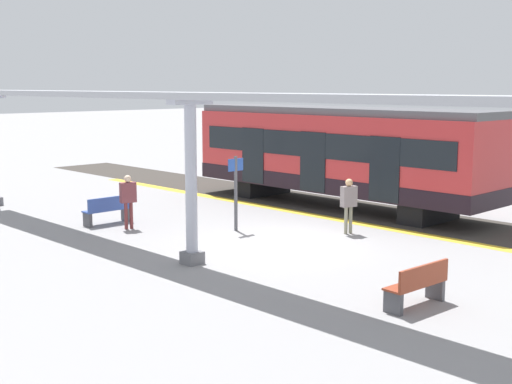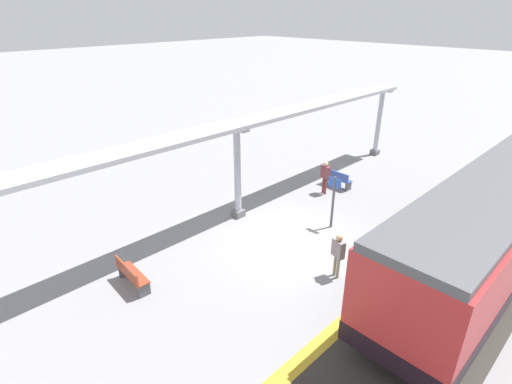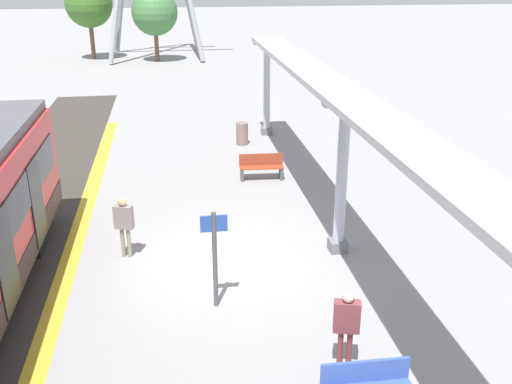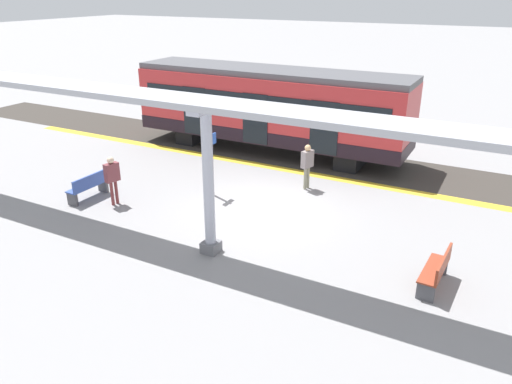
{
  "view_description": "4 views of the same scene",
  "coord_description": "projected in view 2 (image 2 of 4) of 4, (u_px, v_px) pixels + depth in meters",
  "views": [
    {
      "loc": [
        13.19,
        12.54,
        4.23
      ],
      "look_at": [
        0.6,
        -0.43,
        1.39
      ],
      "focal_mm": 47.76,
      "sensor_mm": 36.0,
      "label": 1
    },
    {
      "loc": [
        -7.78,
        9.93,
        8.04
      ],
      "look_at": [
        2.03,
        0.28,
        1.6
      ],
      "focal_mm": 27.59,
      "sensor_mm": 36.0,
      "label": 2
    },
    {
      "loc": [
        -0.78,
        -12.56,
        6.89
      ],
      "look_at": [
        1.2,
        0.52,
        1.59
      ],
      "focal_mm": 40.27,
      "sensor_mm": 36.0,
      "label": 3
    },
    {
      "loc": [
        12.82,
        6.56,
        6.52
      ],
      "look_at": [
        2.03,
        0.81,
        1.41
      ],
      "focal_mm": 34.48,
      "sensor_mm": 36.0,
      "label": 4
    }
  ],
  "objects": [
    {
      "name": "trackbed",
      "position": [
        442.0,
        316.0,
        11.3
      ],
      "size": [
        3.2,
        40.1,
        0.01
      ],
      "primitive_type": "cube",
      "color": "#38332D",
      "rests_on": "ground"
    },
    {
      "name": "platform_info_sign",
      "position": [
        333.0,
        197.0,
        15.38
      ],
      "size": [
        0.56,
        0.1,
        2.2
      ],
      "color": "#4C4C51",
      "rests_on": "ground"
    },
    {
      "name": "passenger_by_the_benches",
      "position": [
        325.0,
        174.0,
        18.41
      ],
      "size": [
        0.5,
        0.32,
        1.61
      ],
      "color": "brown",
      "rests_on": "ground"
    },
    {
      "name": "canopy_beam",
      "position": [
        238.0,
        124.0,
        15.14
      ],
      "size": [
        1.2,
        22.9,
        0.16
      ],
      "primitive_type": "cube",
      "color": "#A8AAB2",
      "rests_on": "canopy_pillar_nearest"
    },
    {
      "name": "ground_plane",
      "position": [
        299.0,
        245.0,
        14.73
      ],
      "size": [
        176.0,
        176.0,
        0.0
      ],
      "primitive_type": "plane",
      "color": "gray"
    },
    {
      "name": "bench_near_end",
      "position": [
        336.0,
        178.0,
        19.35
      ],
      "size": [
        1.51,
        0.46,
        0.86
      ],
      "color": "#3753A4",
      "rests_on": "ground"
    },
    {
      "name": "canopy_pillar_second",
      "position": [
        237.0,
        173.0,
        15.93
      ],
      "size": [
        1.1,
        0.44,
        3.91
      ],
      "color": "slate",
      "rests_on": "ground"
    },
    {
      "name": "canopy_pillar_nearest",
      "position": [
        379.0,
        122.0,
        23.02
      ],
      "size": [
        1.1,
        0.44,
        3.91
      ],
      "color": "slate",
      "rests_on": "ground"
    },
    {
      "name": "tactile_edge_strip",
      "position": [
        384.0,
        287.0,
        12.49
      ],
      "size": [
        0.47,
        28.1,
        0.01
      ],
      "primitive_type": "cube",
      "color": "gold",
      "rests_on": "ground"
    },
    {
      "name": "passenger_waiting_near_edge",
      "position": [
        338.0,
        251.0,
        12.58
      ],
      "size": [
        0.5,
        0.33,
        1.6
      ],
      "color": "gray",
      "rests_on": "ground"
    },
    {
      "name": "train_near_carriage",
      "position": [
        486.0,
        231.0,
        12.08
      ],
      "size": [
        2.65,
        11.63,
        3.48
      ],
      "color": "#BA2D2E",
      "rests_on": "ground"
    },
    {
      "name": "bench_mid_platform",
      "position": [
        131.0,
        275.0,
        12.35
      ],
      "size": [
        1.52,
        0.52,
        0.86
      ],
      "color": "brown",
      "rests_on": "ground"
    }
  ]
}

